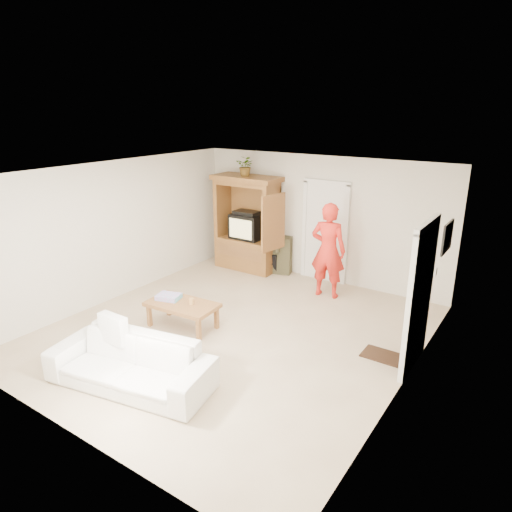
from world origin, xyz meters
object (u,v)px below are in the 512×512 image
at_px(armoire, 248,230).
at_px(sofa, 130,363).
at_px(coffee_table, 182,306).
at_px(man, 328,250).

relative_size(armoire, sofa, 0.95).
bearing_deg(sofa, coffee_table, 98.42).
xyz_separation_m(armoire, sofa, (1.34, -4.63, -0.59)).
bearing_deg(armoire, sofa, -73.88).
xyz_separation_m(man, coffee_table, (-1.40, -2.56, -0.54)).
bearing_deg(coffee_table, armoire, 100.39).
distance_m(armoire, sofa, 4.86).
bearing_deg(man, coffee_table, 53.97).
distance_m(man, coffee_table, 2.97).
distance_m(sofa, coffee_table, 1.72).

